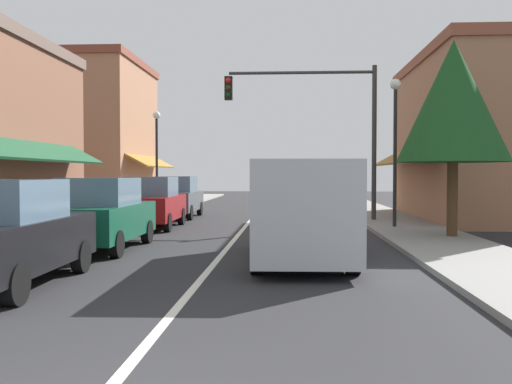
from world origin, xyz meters
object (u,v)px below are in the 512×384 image
object	(u,v)px
parked_car_far_left	(177,197)
parked_car_third_left	(152,203)
van_in_lane	(301,208)
parked_car_second_left	(101,214)
street_lamp_left_far	(157,145)
traffic_signal_mast_arm	(322,115)
parked_car_nearest_left	(4,234)
street_lamp_right_mid	(395,129)
tree_right_near	(453,102)

from	to	relation	value
parked_car_far_left	parked_car_third_left	bearing A→B (deg)	-89.33
parked_car_far_left	van_in_lane	distance (m)	12.94
parked_car_second_left	street_lamp_left_far	distance (m)	13.66
parked_car_third_left	traffic_signal_mast_arm	world-z (taller)	traffic_signal_mast_arm
traffic_signal_mast_arm	parked_car_third_left	bearing A→B (deg)	-155.91
parked_car_third_left	street_lamp_left_far	size ratio (longest dim) A/B	0.85
parked_car_nearest_left	parked_car_second_left	distance (m)	4.60
parked_car_third_left	street_lamp_left_far	bearing A→B (deg)	100.58
van_in_lane	street_lamp_left_far	world-z (taller)	street_lamp_left_far
street_lamp_right_mid	parked_car_nearest_left	bearing A→B (deg)	-129.36
parked_car_third_left	tree_right_near	xyz separation A→B (m)	(9.30, -3.01, 3.01)
parked_car_far_left	tree_right_near	world-z (taller)	tree_right_near
parked_car_nearest_left	van_in_lane	size ratio (longest dim) A/B	0.79
parked_car_nearest_left	parked_car_second_left	bearing A→B (deg)	87.78
parked_car_nearest_left	parked_car_far_left	size ratio (longest dim) A/B	1.01
van_in_lane	traffic_signal_mast_arm	distance (m)	10.33
street_lamp_right_mid	tree_right_near	bearing A→B (deg)	-68.69
parked_car_second_left	parked_car_third_left	xyz separation A→B (m)	(-0.11, 5.59, 0.00)
street_lamp_right_mid	street_lamp_left_far	size ratio (longest dim) A/B	1.03
parked_car_third_left	van_in_lane	bearing A→B (deg)	-56.70
parked_car_third_left	traffic_signal_mast_arm	bearing A→B (deg)	22.65
parked_car_second_left	parked_car_nearest_left	bearing A→B (deg)	-90.79
parked_car_far_left	van_in_lane	size ratio (longest dim) A/B	0.79
parked_car_third_left	parked_car_far_left	world-z (taller)	same
parked_car_nearest_left	tree_right_near	xyz separation A→B (m)	(9.25, 7.18, 3.01)
parked_car_nearest_left	parked_car_third_left	xyz separation A→B (m)	(-0.04, 10.19, 0.00)
tree_right_near	van_in_lane	bearing A→B (deg)	-136.24
van_in_lane	tree_right_near	bearing A→B (deg)	42.24
street_lamp_left_far	parked_car_nearest_left	bearing A→B (deg)	-84.61
traffic_signal_mast_arm	tree_right_near	bearing A→B (deg)	-59.83
parked_car_second_left	tree_right_near	world-z (taller)	tree_right_near
van_in_lane	street_lamp_right_mid	size ratio (longest dim) A/B	1.05
van_in_lane	traffic_signal_mast_arm	xyz separation A→B (m)	(1.02, 9.84, 2.99)
traffic_signal_mast_arm	street_lamp_left_far	bearing A→B (deg)	146.44
parked_car_third_left	street_lamp_left_far	world-z (taller)	street_lamp_left_far
parked_car_second_left	van_in_lane	bearing A→B (deg)	-17.89
parked_car_nearest_left	traffic_signal_mast_arm	size ratio (longest dim) A/B	0.69
street_lamp_left_far	traffic_signal_mast_arm	bearing A→B (deg)	-33.56
van_in_lane	street_lamp_left_far	bearing A→B (deg)	112.41
parked_car_second_left	street_lamp_right_mid	xyz separation A→B (m)	(8.10, 5.36, 2.47)
tree_right_near	street_lamp_right_mid	bearing A→B (deg)	111.31
traffic_signal_mast_arm	tree_right_near	distance (m)	6.59
parked_car_second_left	parked_car_third_left	bearing A→B (deg)	91.14
parked_car_nearest_left	traffic_signal_mast_arm	world-z (taller)	traffic_signal_mast_arm
parked_car_far_left	tree_right_near	bearing A→B (deg)	-40.04
parked_car_third_left	parked_car_far_left	distance (m)	4.75
van_in_lane	tree_right_near	world-z (taller)	tree_right_near
parked_car_nearest_left	parked_car_second_left	world-z (taller)	same
tree_right_near	street_lamp_left_far	bearing A→B (deg)	135.50
parked_car_nearest_left	street_lamp_right_mid	size ratio (longest dim) A/B	0.83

